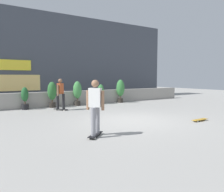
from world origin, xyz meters
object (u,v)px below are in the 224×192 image
potted_plant_2 (77,92)px  potted_plant_3 (101,93)px  potted_plant_4 (120,89)px  skater_far_right (60,93)px  potted_plant_0 (25,97)px  skateboard_near_camera (200,120)px  potted_plant_1 (52,93)px  skater_by_wall_right (95,105)px

potted_plant_2 → potted_plant_3: size_ratio=1.17×
potted_plant_4 → skater_far_right: size_ratio=0.95×
skater_far_right → potted_plant_3: bearing=22.3°
potted_plant_3 → skater_far_right: (-3.21, -1.32, 0.21)m
potted_plant_0 → potted_plant_2: 3.11m
potted_plant_2 → skateboard_near_camera: potted_plant_2 is taller
potted_plant_3 → skateboard_near_camera: potted_plant_3 is taller
potted_plant_2 → skater_far_right: 2.03m
potted_plant_1 → skater_far_right: size_ratio=0.89×
potted_plant_3 → skater_far_right: 3.47m
potted_plant_2 → potted_plant_4: bearing=0.0°
potted_plant_3 → skateboard_near_camera: 7.23m
potted_plant_2 → skater_by_wall_right: 7.40m
potted_plant_1 → skater_far_right: skater_far_right is taller
potted_plant_1 → skater_by_wall_right: size_ratio=0.89×
potted_plant_0 → potted_plant_1: potted_plant_1 is taller
potted_plant_2 → skateboard_near_camera: (2.24, -7.17, -0.83)m
potted_plant_0 → skater_far_right: size_ratio=0.73×
potted_plant_0 → potted_plant_1: 1.53m
potted_plant_0 → skateboard_near_camera: potted_plant_0 is taller
potted_plant_1 → potted_plant_4: bearing=-0.0°
potted_plant_3 → skater_far_right: bearing=-157.7°
skateboard_near_camera → potted_plant_4: bearing=82.0°
potted_plant_2 → potted_plant_0: bearing=180.0°
potted_plant_1 → skateboard_near_camera: (3.83, -7.17, -0.82)m
potted_plant_2 → potted_plant_4: (3.24, 0.00, 0.05)m
potted_plant_2 → potted_plant_1: bearing=180.0°
potted_plant_2 → potted_plant_3: potted_plant_2 is taller
potted_plant_3 → skateboard_near_camera: bearing=-85.4°
potted_plant_2 → skater_by_wall_right: skater_by_wall_right is taller
potted_plant_3 → skateboard_near_camera: size_ratio=1.63×
potted_plant_1 → skater_by_wall_right: (-0.84, -6.99, 0.06)m
potted_plant_0 → skateboard_near_camera: bearing=-53.3°
skater_far_right → potted_plant_0: bearing=139.9°
potted_plant_0 → skater_by_wall_right: size_ratio=0.73×
potted_plant_4 → potted_plant_0: bearing=180.0°
skater_by_wall_right → potted_plant_2: bearing=70.8°
potted_plant_2 → skateboard_near_camera: size_ratio=1.90×
potted_plant_2 → potted_plant_4: size_ratio=0.95×
potted_plant_3 → potted_plant_2: bearing=180.0°
potted_plant_1 → skater_far_right: bearing=-87.8°
potted_plant_0 → skateboard_near_camera: (5.35, -7.17, -0.61)m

